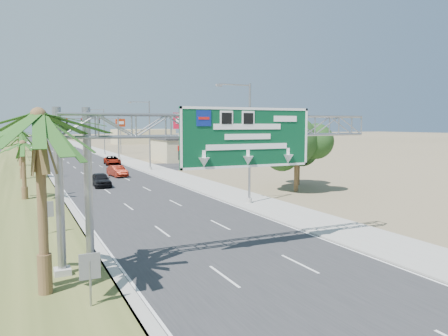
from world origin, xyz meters
TOP-DOWN VIEW (x-y plane):
  - road at (0.00, 110.00)m, footprint 12.00×300.00m
  - sidewalk_right at (8.50, 110.00)m, footprint 4.00×300.00m
  - median_grass at (-10.00, 110.00)m, footprint 7.00×300.00m
  - sign_gantry at (-1.06, 9.93)m, footprint 16.75×1.24m
  - palm_near at (-9.20, 8.00)m, footprint 5.70×5.70m
  - palm_row_b at (-9.50, 32.00)m, footprint 3.99×3.99m
  - palm_row_c at (-9.50, 48.00)m, footprint 3.99×3.99m
  - palm_row_d at (-9.50, 66.00)m, footprint 3.99×3.99m
  - palm_row_e at (-9.50, 85.00)m, footprint 3.99×3.99m
  - palm_row_f at (-9.50, 110.00)m, footprint 3.99×3.99m
  - streetlight_near at (7.30, 22.00)m, footprint 3.27×0.44m
  - streetlight_mid at (7.30, 52.00)m, footprint 3.27×0.44m
  - streetlight_far at (7.30, 88.00)m, footprint 3.27×0.44m
  - signal_mast at (5.17, 71.97)m, footprint 10.28×0.71m
  - store_building at (22.00, 66.00)m, footprint 18.00×10.00m
  - oak_near at (15.00, 26.00)m, footprint 4.50×4.50m
  - oak_far at (18.00, 30.00)m, footprint 3.50×3.50m
  - median_signback_a at (-7.80, 6.00)m, footprint 0.75×0.08m
  - median_signback_b at (-8.50, 18.00)m, footprint 0.75×0.08m
  - building_distant_right at (30.00, 140.00)m, footprint 20.00×12.00m
  - car_left_lane at (-2.00, 37.77)m, footprint 1.80×4.39m
  - car_mid_lane at (1.50, 46.06)m, footprint 2.07×4.45m
  - car_right_lane at (4.19, 63.06)m, footprint 2.77×5.33m
  - car_far at (-1.35, 91.04)m, footprint 2.26×5.42m
  - pole_sign_red_near at (12.40, 52.11)m, footprint 2.37×1.05m
  - pole_sign_blue at (13.00, 51.02)m, footprint 2.00×0.90m
  - pole_sign_red_far at (11.39, 89.61)m, footprint 2.22×0.59m

SIDE VIEW (x-z plane):
  - road at x=0.00m, z-range 0.00..0.02m
  - sidewalk_right at x=8.50m, z-range 0.00..0.10m
  - median_grass at x=-10.00m, z-range 0.00..0.12m
  - car_mid_lane at x=1.50m, z-range 0.00..1.41m
  - car_right_lane at x=4.19m, z-range 0.00..1.43m
  - car_left_lane at x=-2.00m, z-range 0.00..1.49m
  - car_far at x=-1.35m, z-range 0.00..1.57m
  - median_signback_a at x=-7.80m, z-range 0.41..2.49m
  - median_signback_b at x=-8.50m, z-range 0.41..2.49m
  - store_building at x=22.00m, z-range 0.00..4.00m
  - building_distant_right at x=30.00m, z-range 0.00..5.00m
  - oak_far at x=18.00m, z-range 1.02..6.62m
  - palm_row_d at x=-9.50m, z-range 1.69..7.14m
  - oak_near at x=15.00m, z-range 1.13..7.93m
  - streetlight_near at x=7.30m, z-range -0.31..9.69m
  - streetlight_mid at x=7.30m, z-range -0.31..9.69m
  - streetlight_far at x=7.30m, z-range -0.31..9.69m
  - palm_row_f at x=-9.50m, z-range 1.83..7.58m
  - signal_mast at x=5.17m, z-range 0.85..8.85m
  - palm_row_b at x=-9.50m, z-range 1.93..7.87m
  - palm_row_e at x=-9.50m, z-range 2.02..8.16m
  - palm_row_c at x=-9.50m, z-range 2.29..9.04m
  - sign_gantry at x=-1.06m, z-range 2.31..9.81m
  - pole_sign_blue at x=13.00m, z-range 2.12..10.52m
  - pole_sign_red_far at x=11.39m, z-range 2.34..10.48m
  - pole_sign_red_near at x=12.40m, z-range 2.43..11.03m
  - palm_near at x=-9.20m, z-range 2.76..11.11m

